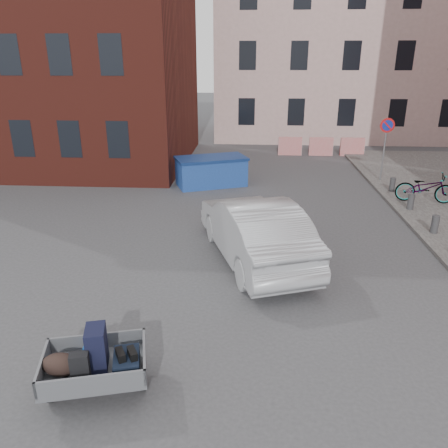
# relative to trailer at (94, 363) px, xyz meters

# --- Properties ---
(ground) EXTENTS (120.00, 120.00, 0.00)m
(ground) POSITION_rel_trailer_xyz_m (1.99, 3.82, -0.61)
(ground) COLOR #38383A
(ground) RESTS_ON ground
(building_brick) EXTENTS (12.00, 10.00, 14.00)m
(building_brick) POSITION_rel_trailer_xyz_m (-7.01, 16.82, 6.39)
(building_brick) COLOR #591E16
(building_brick) RESTS_ON ground
(building_pink) EXTENTS (16.00, 8.00, 14.00)m
(building_pink) POSITION_rel_trailer_xyz_m (7.99, 25.82, 6.39)
(building_pink) COLOR #BC9790
(building_pink) RESTS_ON ground
(no_parking_sign) EXTENTS (0.60, 0.09, 2.65)m
(no_parking_sign) POSITION_rel_trailer_xyz_m (7.99, 13.30, 1.41)
(no_parking_sign) COLOR gray
(no_parking_sign) RESTS_ON sidewalk
(bollards) EXTENTS (0.22, 9.02, 0.55)m
(bollards) POSITION_rel_trailer_xyz_m (7.99, 7.22, -0.21)
(bollards) COLOR #3A3A3D
(bollards) RESTS_ON sidewalk
(barriers) EXTENTS (4.70, 0.18, 1.00)m
(barriers) POSITION_rel_trailer_xyz_m (6.19, 18.82, -0.11)
(barriers) COLOR red
(barriers) RESTS_ON ground
(trailer) EXTENTS (1.82, 1.95, 1.20)m
(trailer) POSITION_rel_trailer_xyz_m (0.00, 0.00, 0.00)
(trailer) COLOR black
(trailer) RESTS_ON ground
(dumpster) EXTENTS (3.24, 2.46, 1.22)m
(dumpster) POSITION_rel_trailer_xyz_m (0.69, 12.42, 0.00)
(dumpster) COLOR #2248A2
(dumpster) RESTS_ON ground
(silver_car) EXTENTS (3.40, 5.47, 1.70)m
(silver_car) POSITION_rel_trailer_xyz_m (2.52, 5.28, 0.24)
(silver_car) COLOR #A8AAAF
(silver_car) RESTS_ON ground
(bicycle) EXTENTS (2.16, 1.04, 1.09)m
(bicycle) POSITION_rel_trailer_xyz_m (8.75, 10.30, 0.06)
(bicycle) COLOR black
(bicycle) RESTS_ON sidewalk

